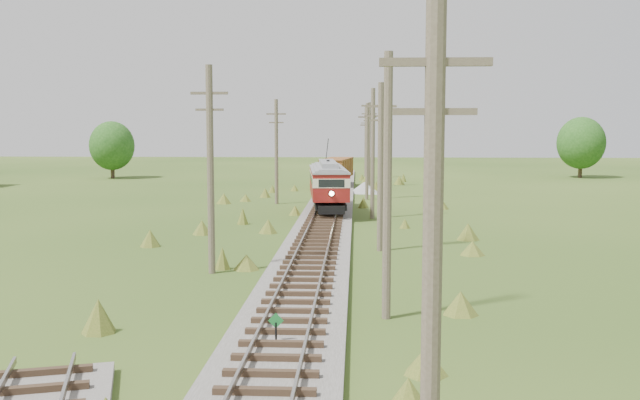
# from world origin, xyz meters

# --- Properties ---
(ground) EXTENTS (260.00, 260.00, 0.00)m
(ground) POSITION_xyz_m (0.00, 0.00, 0.00)
(ground) COLOR #274414
(ground) RESTS_ON ground
(railbed_main) EXTENTS (3.60, 96.00, 0.57)m
(railbed_main) POSITION_xyz_m (0.00, 34.00, 0.19)
(railbed_main) COLOR #605B54
(railbed_main) RESTS_ON ground
(switch_marker) EXTENTS (0.45, 0.06, 1.08)m
(switch_marker) POSITION_xyz_m (-0.20, 1.50, 0.63)
(switch_marker) COLOR black
(switch_marker) RESTS_ON ground
(streetcar) EXTENTS (3.41, 10.97, 4.96)m
(streetcar) POSITION_xyz_m (0.00, 33.79, 2.38)
(streetcar) COLOR black
(streetcar) RESTS_ON ground
(gondola) EXTENTS (3.51, 7.82, 2.51)m
(gondola) POSITION_xyz_m (0.00, 55.93, 1.92)
(gondola) COLOR black
(gondola) RESTS_ON ground
(gravel_pile) EXTENTS (2.99, 3.18, 1.09)m
(gravel_pile) POSITION_xyz_m (2.95, 49.92, 0.51)
(gravel_pile) COLOR gray
(gravel_pile) RESTS_ON ground
(utility_pole_r_0) EXTENTS (1.60, 0.30, 8.50)m
(utility_pole_r_0) POSITION_xyz_m (3.20, -8.00, 4.37)
(utility_pole_r_0) COLOR brown
(utility_pole_r_0) RESTS_ON ground
(utility_pole_r_1) EXTENTS (0.30, 0.30, 8.80)m
(utility_pole_r_1) POSITION_xyz_m (3.10, 5.00, 4.40)
(utility_pole_r_1) COLOR brown
(utility_pole_r_1) RESTS_ON ground
(utility_pole_r_2) EXTENTS (1.60, 0.30, 8.60)m
(utility_pole_r_2) POSITION_xyz_m (3.30, 18.00, 4.42)
(utility_pole_r_2) COLOR brown
(utility_pole_r_2) RESTS_ON ground
(utility_pole_r_3) EXTENTS (1.60, 0.30, 9.00)m
(utility_pole_r_3) POSITION_xyz_m (3.20, 31.00, 4.63)
(utility_pole_r_3) COLOR brown
(utility_pole_r_3) RESTS_ON ground
(utility_pole_r_4) EXTENTS (1.60, 0.30, 8.40)m
(utility_pole_r_4) POSITION_xyz_m (3.00, 44.00, 4.32)
(utility_pole_r_4) COLOR brown
(utility_pole_r_4) RESTS_ON ground
(utility_pole_r_5) EXTENTS (1.60, 0.30, 8.90)m
(utility_pole_r_5) POSITION_xyz_m (3.40, 57.00, 4.58)
(utility_pole_r_5) COLOR brown
(utility_pole_r_5) RESTS_ON ground
(utility_pole_r_6) EXTENTS (1.60, 0.30, 8.70)m
(utility_pole_r_6) POSITION_xyz_m (3.20, 70.00, 4.47)
(utility_pole_r_6) COLOR brown
(utility_pole_r_6) RESTS_ON ground
(utility_pole_l_a) EXTENTS (1.60, 0.30, 9.00)m
(utility_pole_l_a) POSITION_xyz_m (-4.20, 12.00, 4.63)
(utility_pole_l_a) COLOR brown
(utility_pole_l_a) RESTS_ON ground
(utility_pole_l_b) EXTENTS (1.60, 0.30, 8.60)m
(utility_pole_l_b) POSITION_xyz_m (-4.50, 40.00, 4.42)
(utility_pole_l_b) COLOR brown
(utility_pole_l_b) RESTS_ON ground
(tree_mid_a) EXTENTS (5.46, 5.46, 7.03)m
(tree_mid_a) POSITION_xyz_m (-28.00, 68.00, 4.02)
(tree_mid_a) COLOR #38281C
(tree_mid_a) RESTS_ON ground
(tree_mid_b) EXTENTS (5.88, 5.88, 7.57)m
(tree_mid_b) POSITION_xyz_m (30.00, 72.00, 4.33)
(tree_mid_b) COLOR #38281C
(tree_mid_b) RESTS_ON ground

